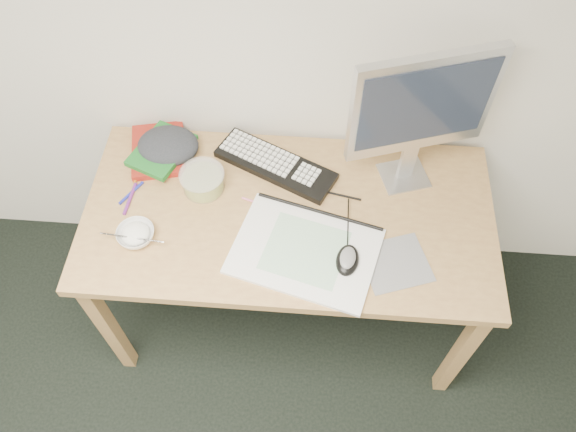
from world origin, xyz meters
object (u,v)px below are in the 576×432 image
Objects in this scene: desk at (289,226)px; monitor at (422,108)px; sketchpad at (305,251)px; rice_bowl at (136,235)px; keyboard at (276,165)px.

monitor is (0.40, 0.19, 0.42)m from desk.
monitor reaches higher than sketchpad.
monitor is at bearing 20.24° from rice_bowl.
monitor is at bearing 25.05° from keyboard.
rice_bowl reaches higher than sketchpad.
desk is 11.23× the size of rice_bowl.
monitor is at bearing 25.71° from desk.
desk is 3.06× the size of sketchpad.
desk is 3.18× the size of keyboard.
keyboard is at bearing 37.86° from rice_bowl.
sketchpad is at bearing -44.02° from keyboard.
sketchpad is 0.56m from rice_bowl.
monitor reaches higher than rice_bowl.
sketchpad is (0.06, -0.15, 0.09)m from desk.
monitor reaches higher than keyboard.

